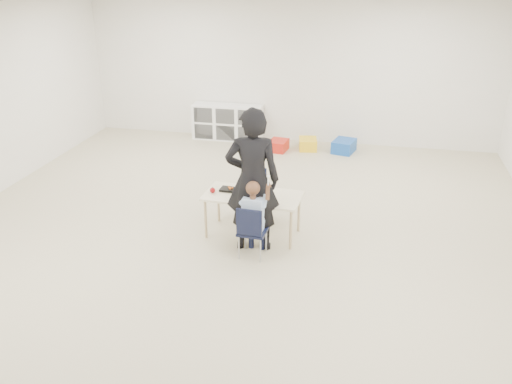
% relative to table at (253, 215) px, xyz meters
% --- Properties ---
extents(room, '(9.00, 9.02, 2.80)m').
position_rel_table_xyz_m(room, '(-0.19, -0.35, 1.11)').
color(room, '#BEB292').
rests_on(room, ground).
extents(table, '(1.29, 0.70, 0.57)m').
position_rel_table_xyz_m(table, '(0.00, 0.00, 0.00)').
color(table, '#F1E3C1').
rests_on(table, ground).
extents(chair_near, '(0.35, 0.33, 0.69)m').
position_rel_table_xyz_m(chair_near, '(0.12, -0.54, 0.05)').
color(chair_near, black).
rests_on(chair_near, ground).
extents(chair_far, '(0.35, 0.33, 0.69)m').
position_rel_table_xyz_m(chair_far, '(-0.12, 0.54, 0.05)').
color(chair_far, black).
rests_on(chair_far, ground).
extents(child, '(0.49, 0.49, 1.08)m').
position_rel_table_xyz_m(child, '(0.12, -0.54, 0.25)').
color(child, '#B1C8F0').
rests_on(child, chair_near).
extents(lunch_tray_near, '(0.23, 0.17, 0.03)m').
position_rel_table_xyz_m(lunch_tray_near, '(0.14, 0.03, 0.30)').
color(lunch_tray_near, black).
rests_on(lunch_tray_near, table).
extents(lunch_tray_far, '(0.23, 0.17, 0.03)m').
position_rel_table_xyz_m(lunch_tray_far, '(-0.34, 0.07, 0.30)').
color(lunch_tray_far, black).
rests_on(lunch_tray_far, table).
extents(milk_carton, '(0.07, 0.07, 0.10)m').
position_rel_table_xyz_m(milk_carton, '(0.04, -0.11, 0.33)').
color(milk_carton, white).
rests_on(milk_carton, table).
extents(bread_roll, '(0.09, 0.09, 0.07)m').
position_rel_table_xyz_m(bread_roll, '(0.25, -0.09, 0.32)').
color(bread_roll, '#B18D49').
rests_on(bread_roll, table).
extents(apple_near, '(0.07, 0.07, 0.07)m').
position_rel_table_xyz_m(apple_near, '(-0.14, 0.08, 0.32)').
color(apple_near, maroon).
rests_on(apple_near, table).
extents(apple_far, '(0.07, 0.07, 0.07)m').
position_rel_table_xyz_m(apple_far, '(-0.53, -0.04, 0.32)').
color(apple_far, maroon).
rests_on(apple_far, table).
extents(cubby_shelf, '(1.40, 0.40, 0.70)m').
position_rel_table_xyz_m(cubby_shelf, '(-1.39, 3.93, 0.06)').
color(cubby_shelf, white).
rests_on(cubby_shelf, ground).
extents(adult, '(0.73, 0.55, 1.82)m').
position_rel_table_xyz_m(adult, '(0.07, -0.32, 0.62)').
color(adult, black).
rests_on(adult, ground).
extents(bin_red, '(0.37, 0.45, 0.20)m').
position_rel_table_xyz_m(bin_red, '(-0.26, 3.43, -0.19)').
color(bin_red, red).
rests_on(bin_red, ground).
extents(bin_yellow, '(0.39, 0.47, 0.21)m').
position_rel_table_xyz_m(bin_yellow, '(0.28, 3.63, -0.19)').
color(bin_yellow, yellow).
rests_on(bin_yellow, ground).
extents(bin_blue, '(0.47, 0.55, 0.23)m').
position_rel_table_xyz_m(bin_blue, '(0.96, 3.61, -0.17)').
color(bin_blue, '#164BA7').
rests_on(bin_blue, ground).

